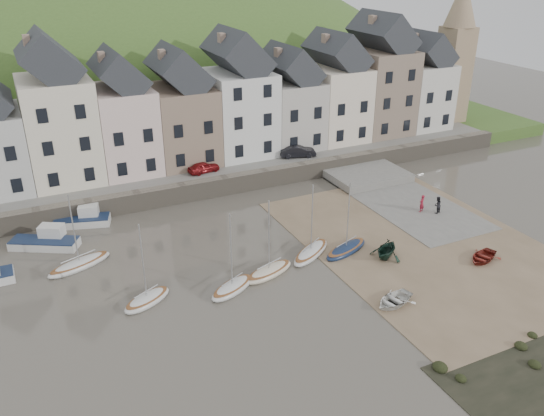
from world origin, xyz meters
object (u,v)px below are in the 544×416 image
sailboat_0 (80,264)px  car_right (298,151)px  car_left (204,167)px  person_red (422,203)px  rowboat_white (394,300)px  person_dark (437,205)px  rowboat_red (483,257)px  rowboat_green (386,249)px

sailboat_0 → car_right: sailboat_0 is taller
car_left → car_right: 10.82m
car_left → person_red: bearing=-142.3°
car_right → car_left: bearing=106.5°
rowboat_white → person_dark: person_dark is taller
rowboat_red → person_dark: (2.49, 8.28, 0.55)m
sailboat_0 → car_right: size_ratio=1.61×
sailboat_0 → car_left: 17.94m
rowboat_white → person_dark: 16.04m
rowboat_white → person_dark: size_ratio=1.96×
sailboat_0 → rowboat_green: sailboat_0 is taller
rowboat_red → person_red: person_red is taller
rowboat_red → car_right: 24.12m
person_red → car_left: bearing=-63.1°
car_left → car_right: bearing=-99.9°
rowboat_green → car_right: bearing=140.4°
car_left → person_dark: bearing=-141.9°
rowboat_green → car_right: 20.31m
rowboat_red → person_red: 9.24m
rowboat_green → rowboat_white: bearing=-63.3°
sailboat_0 → rowboat_red: size_ratio=2.08×
sailboat_0 → car_left: sailboat_0 is taller
person_dark → car_left: bearing=-61.0°
person_dark → sailboat_0: bearing=-27.1°
rowboat_green → sailboat_0: bearing=-144.1°
person_dark → car_left: 23.13m
person_red → car_right: car_right is taller
person_dark → car_right: bearing=-86.7°
rowboat_green → rowboat_red: size_ratio=0.96×
rowboat_red → car_left: (-14.67, 23.74, 1.78)m
car_left → sailboat_0: bearing=118.2°
rowboat_red → car_left: size_ratio=0.93×
sailboat_0 → rowboat_white: size_ratio=2.00×
rowboat_green → car_left: size_ratio=0.89×
sailboat_0 → person_red: sailboat_0 is taller
rowboat_green → person_red: size_ratio=1.75×
person_red → person_dark: bearing=122.3°
person_dark → person_red: bearing=-56.0°
car_left → rowboat_green: bearing=-168.0°
rowboat_red → car_right: car_right is taller
sailboat_0 → rowboat_green: bearing=-22.3°
rowboat_red → car_right: bearing=169.2°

